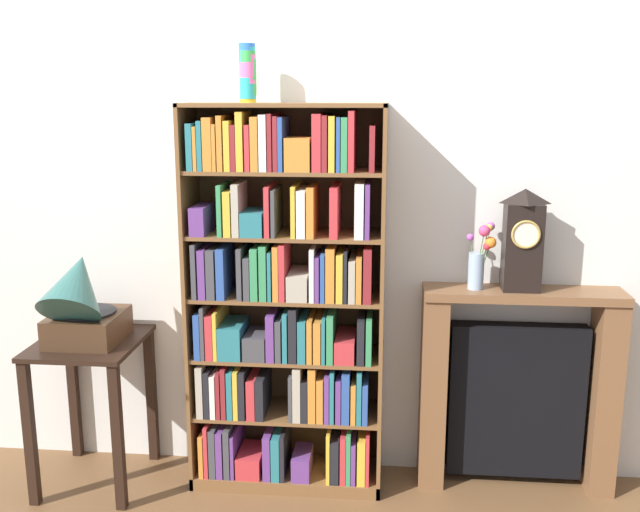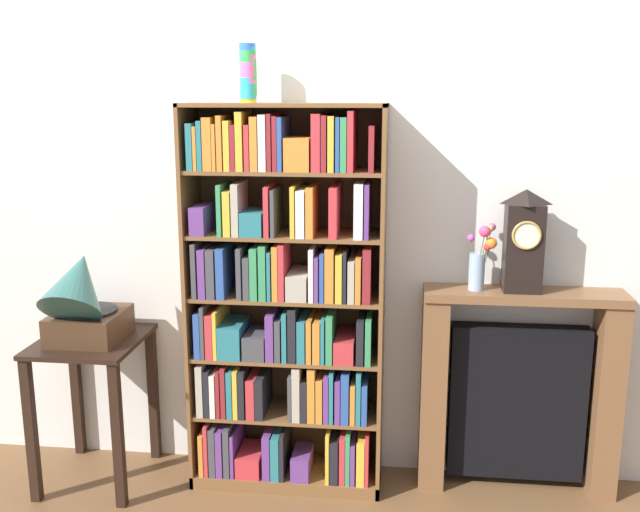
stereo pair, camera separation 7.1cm
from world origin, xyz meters
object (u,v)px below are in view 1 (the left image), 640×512
object	(u,v)px
fireplace_mantel	(517,389)
gramophone	(81,301)
flower_vase	(480,259)
mantel_clock	(523,240)
cup_stack	(248,73)
side_table_left	(91,378)
bookshelf	(285,312)

from	to	relation	value
fireplace_mantel	gramophone	bearing A→B (deg)	-173.59
flower_vase	mantel_clock	bearing A→B (deg)	1.23
cup_stack	fireplace_mantel	bearing A→B (deg)	2.28
flower_vase	cup_stack	bearing A→B (deg)	-178.51
fireplace_mantel	flower_vase	world-z (taller)	flower_vase
side_table_left	flower_vase	world-z (taller)	flower_vase
gramophone	fireplace_mantel	size ratio (longest dim) A/B	0.51
mantel_clock	flower_vase	distance (m)	0.21
mantel_clock	flower_vase	size ratio (longest dim) A/B	1.52
bookshelf	cup_stack	size ratio (longest dim) A/B	7.13
cup_stack	flower_vase	distance (m)	1.34
cup_stack	gramophone	distance (m)	1.28
cup_stack	flower_vase	world-z (taller)	cup_stack
bookshelf	mantel_clock	world-z (taller)	bookshelf
cup_stack	side_table_left	size ratio (longest dim) A/B	0.35
gramophone	flower_vase	world-z (taller)	flower_vase
bookshelf	gramophone	world-z (taller)	bookshelf
bookshelf	mantel_clock	size ratio (longest dim) A/B	3.90
bookshelf	mantel_clock	xyz separation A→B (m)	(1.08, 0.06, 0.35)
side_table_left	flower_vase	distance (m)	1.91
cup_stack	fireplace_mantel	distance (m)	1.93
mantel_clock	flower_vase	world-z (taller)	mantel_clock
flower_vase	gramophone	bearing A→B (deg)	-173.57
cup_stack	side_table_left	distance (m)	1.61
bookshelf	fireplace_mantel	bearing A→B (deg)	4.27
mantel_clock	side_table_left	bearing A→B (deg)	-175.63
flower_vase	bookshelf	bearing A→B (deg)	-176.18
mantel_clock	bookshelf	bearing A→B (deg)	-176.63
bookshelf	mantel_clock	bearing A→B (deg)	3.37
mantel_clock	cup_stack	bearing A→B (deg)	-178.55
side_table_left	fireplace_mantel	xyz separation A→B (m)	(2.02, 0.17, -0.05)
bookshelf	cup_stack	distance (m)	1.10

